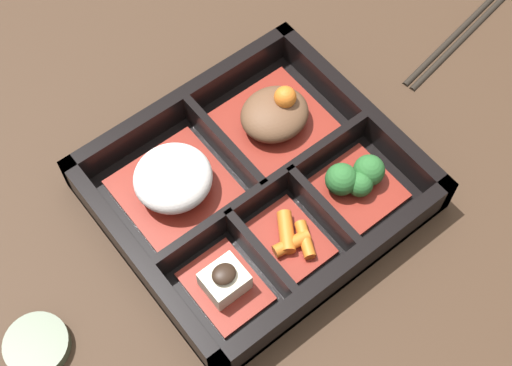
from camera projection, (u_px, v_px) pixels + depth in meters
The scene contains 10 objects.
ground_plane at pixel (256, 196), 0.69m from camera, with size 3.00×3.00×0.00m, color #382619.
bento_base at pixel (256, 193), 0.69m from camera, with size 0.27×0.25×0.01m.
bento_rim at pixel (258, 188), 0.67m from camera, with size 0.27×0.25×0.04m.
bowl_rice at pixel (173, 180), 0.66m from camera, with size 0.10×0.10×0.05m.
bowl_stew at pixel (275, 116), 0.70m from camera, with size 0.10×0.10×0.05m.
bowl_tofu at pixel (225, 283), 0.62m from camera, with size 0.06×0.07×0.04m.
bowl_carrots at pixel (291, 238), 0.65m from camera, with size 0.05×0.07×0.02m.
bowl_greens at pixel (356, 181), 0.67m from camera, with size 0.07×0.07×0.04m.
chopsticks at pixel (471, 23), 0.79m from camera, with size 0.23×0.05×0.01m.
sauce_dish at pixel (37, 345), 0.61m from camera, with size 0.06×0.06×0.01m.
Camera 1 is at (-0.20, -0.26, 0.61)m, focal length 50.00 mm.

